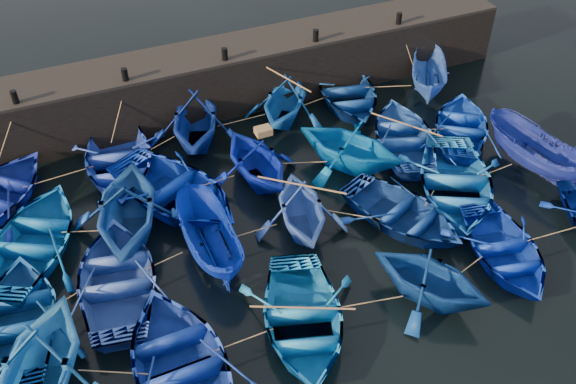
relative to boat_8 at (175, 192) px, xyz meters
name	(u,v)px	position (x,y,z in m)	size (l,w,h in m)	color
ground	(327,268)	(3.63, -4.89, -0.59)	(120.00, 120.00, 0.00)	black
quay_wall	(220,79)	(3.63, 5.61, 0.66)	(26.00, 2.50, 2.50)	black
quay_top	(218,51)	(3.63, 5.61, 1.97)	(26.00, 2.50, 0.12)	black
bollard_0	(15,97)	(-4.37, 4.71, 2.28)	(0.24, 0.24, 0.50)	black
bollard_1	(125,74)	(-0.37, 4.71, 2.28)	(0.24, 0.24, 0.50)	black
bollard_2	(225,54)	(3.63, 4.71, 2.28)	(0.24, 0.24, 0.50)	black
bollard_3	(316,35)	(7.63, 4.71, 2.28)	(0.24, 0.24, 0.50)	black
bollard_4	(399,18)	(11.63, 4.71, 2.28)	(0.24, 0.24, 0.50)	black
boat_1	(118,160)	(-1.48, 2.65, -0.03)	(3.82, 5.34, 1.11)	blue
boat_2	(195,119)	(1.80, 3.29, 0.56)	(3.77, 4.37, 2.30)	navy
boat_3	(285,100)	(5.64, 3.33, 0.44)	(3.37, 3.90, 2.05)	#0F52B0
boat_4	(347,92)	(8.64, 3.54, -0.06)	(3.64, 5.09, 1.06)	navy
boat_5	(429,77)	(12.36, 2.88, 0.20)	(1.53, 4.07, 1.57)	blue
boat_6	(33,240)	(-4.89, -0.45, -0.04)	(3.79, 5.30, 1.10)	#07559F
boat_7	(127,207)	(-1.79, -0.92, 0.68)	(4.14, 4.80, 2.53)	navy
boat_8	(175,192)	(0.00, 0.00, 0.00)	(4.05, 5.66, 1.17)	#0629B7
boat_9	(256,159)	(3.14, 0.07, 0.45)	(3.41, 3.95, 2.08)	#051A9B
boat_10	(350,144)	(6.64, -0.52, 0.51)	(3.61, 4.18, 2.20)	#0262BC
boat_11	(404,136)	(9.29, -0.18, -0.08)	(3.52, 4.92, 1.02)	#1C4BA2
boat_12	(462,125)	(11.83, -0.46, -0.11)	(3.26, 4.56, 0.95)	#0C3AB8
boat_13	(20,319)	(-5.62, -3.57, -0.07)	(3.53, 4.93, 1.02)	navy
boat_14	(118,278)	(-2.69, -3.15, -0.05)	(3.69, 5.16, 1.07)	#2D4EB4
boat_15	(209,239)	(0.33, -2.91, 0.22)	(1.58, 4.18, 1.62)	#07259A
boat_16	(301,208)	(3.59, -2.90, 0.39)	(3.19, 3.70, 1.95)	blue
boat_17	(403,214)	(6.90, -4.05, -0.11)	(3.32, 4.64, 0.96)	navy
boat_18	(455,184)	(9.38, -3.52, -0.01)	(3.95, 5.52, 1.15)	blue
boat_19	(533,152)	(12.90, -3.38, 0.26)	(1.64, 4.36, 1.69)	navy
boat_20	(37,367)	(-5.26, -6.02, 0.65)	(4.07, 4.72, 2.48)	blue
boat_21	(181,362)	(-1.76, -6.88, -0.02)	(3.88, 5.43, 1.13)	navy
boat_22	(302,320)	(1.87, -6.83, -0.07)	(3.55, 4.96, 1.03)	blue
boat_23	(431,278)	(5.88, -7.25, 0.39)	(3.21, 3.73, 1.96)	navy
boat_24	(505,250)	(9.03, -6.84, -0.13)	(3.18, 4.44, 0.92)	#0A2CB6
wooden_crate	(263,131)	(3.44, 0.07, 1.63)	(0.57, 0.44, 0.26)	olive
mooring_ropes	(266,161)	(3.49, 0.03, 0.28)	(18.22, 12.02, 2.10)	tan
loose_oars	(326,162)	(5.10, -1.65, 0.96)	(9.68, 12.24, 1.09)	#99724C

